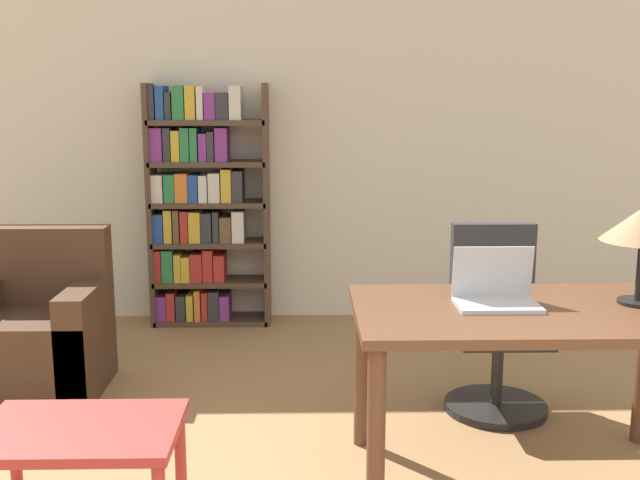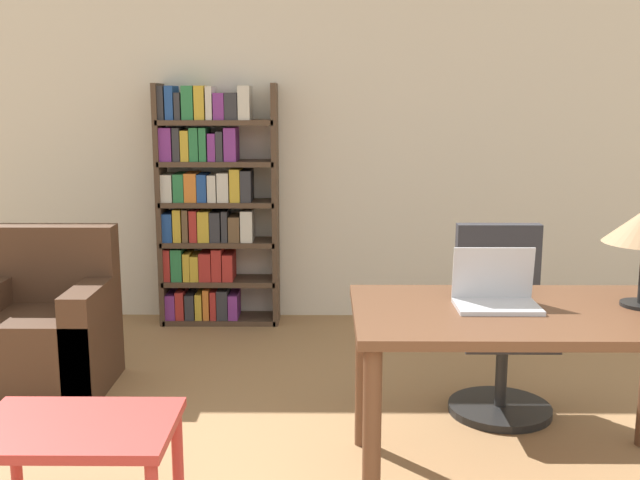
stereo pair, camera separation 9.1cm
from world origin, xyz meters
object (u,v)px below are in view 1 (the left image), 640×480
(laptop, at_px, (495,293))
(bookshelf, at_px, (201,206))
(side_table_blue, at_px, (80,445))
(armchair, at_px, (36,337))
(office_chair, at_px, (496,327))
(desk, at_px, (528,333))

(laptop, relative_size, bookshelf, 0.20)
(side_table_blue, xyz_separation_m, armchair, (-0.70, 1.54, -0.10))
(office_chair, xyz_separation_m, side_table_blue, (-1.79, -1.27, -0.03))
(desk, height_order, armchair, armchair)
(laptop, xyz_separation_m, armchair, (-2.28, 1.00, -0.50))
(desk, height_order, bookshelf, bookshelf)
(laptop, bearing_deg, side_table_blue, -161.33)
(laptop, height_order, bookshelf, bookshelf)
(laptop, xyz_separation_m, office_chair, (0.20, 0.73, -0.38))
(side_table_blue, bearing_deg, office_chair, 35.30)
(office_chair, xyz_separation_m, armchair, (-2.49, 0.27, -0.13))
(armchair, bearing_deg, laptop, -23.68)
(desk, relative_size, bookshelf, 0.84)
(armchair, bearing_deg, bookshelf, 59.67)
(side_table_blue, bearing_deg, laptop, 18.67)
(side_table_blue, bearing_deg, desk, 15.85)
(office_chair, bearing_deg, desk, -95.36)
(side_table_blue, relative_size, armchair, 0.78)
(desk, distance_m, laptop, 0.21)
(desk, bearing_deg, armchair, 156.51)
(desk, bearing_deg, office_chair, 84.64)
(armchair, relative_size, bookshelf, 0.52)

